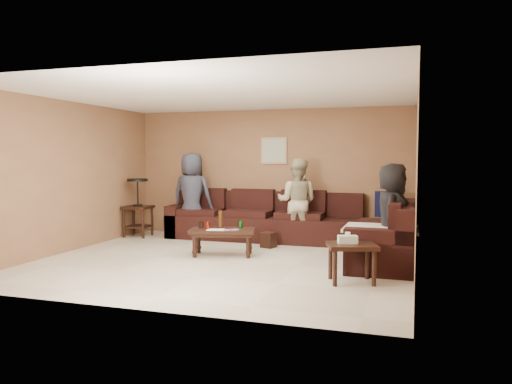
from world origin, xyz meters
TOP-DOWN VIEW (x-y plane):
  - room at (0.00, 0.00)m, footprint 5.60×5.50m
  - sectional_sofa at (0.81, 1.52)m, footprint 4.65×2.90m
  - coffee_table at (-0.18, 0.42)m, footprint 1.12×0.75m
  - end_table_left at (-2.48, 1.71)m, footprint 0.54×0.54m
  - side_table_right at (1.99, -0.70)m, footprint 0.72×0.65m
  - waste_bin at (0.33, 1.32)m, footprint 0.28×0.28m
  - wall_art at (0.10, 2.48)m, footprint 0.52×0.04m
  - person_left at (-1.38, 1.89)m, footprint 0.81×0.53m
  - person_middle at (0.72, 1.83)m, footprint 0.75×0.59m
  - person_right at (2.44, 0.32)m, footprint 0.53×0.76m

SIDE VIEW (x-z plane):
  - waste_bin at x=0.33m, z-range 0.00..0.26m
  - sectional_sofa at x=0.81m, z-range -0.16..0.81m
  - coffee_table at x=-0.18m, z-range 0.01..0.72m
  - side_table_right at x=1.99m, z-range 0.10..0.74m
  - end_table_left at x=-2.48m, z-range 0.03..1.18m
  - person_right at x=2.44m, z-range 0.00..1.49m
  - person_middle at x=0.72m, z-range 0.00..1.55m
  - person_left at x=-1.38m, z-range 0.00..1.66m
  - room at x=0.00m, z-range 0.41..2.91m
  - wall_art at x=0.10m, z-range 1.44..1.96m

